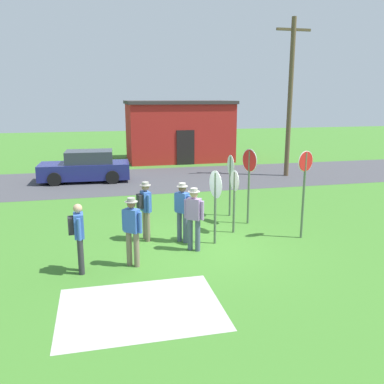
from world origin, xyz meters
TOP-DOWN VIEW (x-y plane):
  - ground_plane at (0.00, 0.00)m, footprint 80.00×80.00m
  - street_asphalt at (0.00, 9.69)m, footprint 60.00×6.40m
  - concrete_path at (-2.03, -3.10)m, footprint 3.20×2.40m
  - building_background at (2.58, 15.95)m, footprint 6.73×4.39m
  - utility_pole at (7.00, 9.12)m, footprint 1.80×0.24m
  - parked_car_on_street at (-3.27, 10.07)m, footprint 4.38×2.16m
  - stop_sign_low_front at (1.74, 2.69)m, footprint 0.07×0.71m
  - stop_sign_nearest at (3.08, -0.00)m, footprint 0.57×0.24m
  - stop_sign_tallest at (2.03, 1.69)m, footprint 0.22×0.73m
  - stop_sign_rear_right at (0.45, 0.13)m, footprint 0.15×0.76m
  - stop_sign_leaning_right at (1.28, 0.92)m, footprint 0.08×0.63m
  - person_in_dark_shirt at (-0.26, -0.26)m, footprint 0.48×0.39m
  - person_with_sunhat at (-1.97, -0.94)m, footprint 0.46×0.40m
  - person_on_left at (-0.43, 0.46)m, footprint 0.40×0.46m
  - person_holding_notes at (-1.44, 0.84)m, footprint 0.42×0.56m
  - person_near_signs at (-3.24, -1.05)m, footprint 0.37×0.57m

SIDE VIEW (x-z plane):
  - ground_plane at x=0.00m, z-range 0.00..0.00m
  - concrete_path at x=-2.03m, z-range 0.00..0.01m
  - street_asphalt at x=0.00m, z-range 0.00..0.01m
  - parked_car_on_street at x=-3.27m, z-range -0.07..1.44m
  - person_near_signs at x=-3.24m, z-range 0.14..1.83m
  - person_in_dark_shirt at x=-0.26m, z-range 0.12..1.85m
  - person_with_sunhat at x=-1.97m, z-range 0.12..1.85m
  - person_on_left at x=-0.43m, z-range 0.12..1.85m
  - person_holding_notes at x=-1.44m, z-range 0.14..1.88m
  - stop_sign_leaning_right at x=1.28m, z-range 0.33..2.28m
  - stop_sign_rear_right at x=0.45m, z-range 0.39..2.50m
  - stop_sign_low_front at x=1.74m, z-range 0.38..2.53m
  - stop_sign_tallest at x=2.03m, z-range 0.45..2.93m
  - stop_sign_nearest at x=3.08m, z-range 0.41..3.01m
  - building_background at x=2.58m, z-range 0.01..3.83m
  - utility_pole at x=7.00m, z-range 0.18..8.06m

